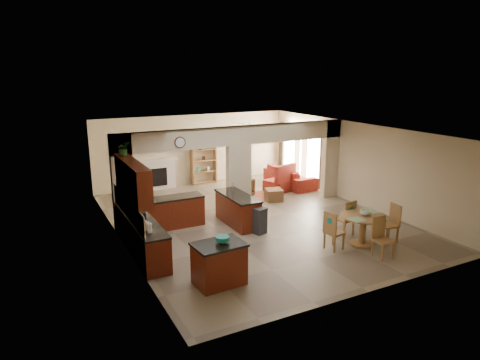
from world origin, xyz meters
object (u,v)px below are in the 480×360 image
sofa (290,176)px  armchair (241,188)px  kitchen_island (219,264)px  dining_table (363,226)px

sofa → armchair: bearing=102.9°
kitchen_island → sofa: (5.93, 6.20, -0.10)m
kitchen_island → armchair: size_ratio=1.46×
kitchen_island → dining_table: kitchen_island is taller
sofa → armchair: sofa is taller
kitchen_island → dining_table: 4.24m
kitchen_island → dining_table: (4.24, 0.20, 0.07)m
dining_table → sofa: size_ratio=0.48×
kitchen_island → sofa: size_ratio=0.45×
sofa → dining_table: bearing=164.1°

